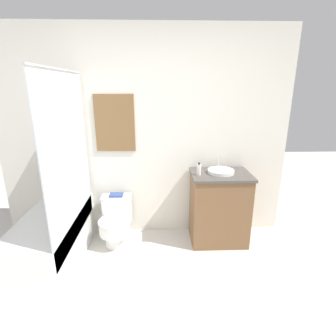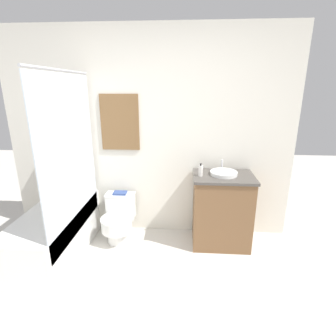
# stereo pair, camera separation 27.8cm
# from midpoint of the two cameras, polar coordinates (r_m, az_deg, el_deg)

# --- Properties ---
(wall_back) EXTENTS (3.48, 0.07, 2.50)m
(wall_back) POSITION_cam_midpoint_polar(r_m,az_deg,el_deg) (3.20, -7.85, 6.79)
(wall_back) COLOR silver
(wall_back) RESTS_ON ground_plane
(shower_area) EXTENTS (0.57, 1.33, 1.98)m
(shower_area) POSITION_cam_midpoint_polar(r_m,az_deg,el_deg) (3.14, -26.21, -13.39)
(shower_area) COLOR white
(shower_area) RESTS_ON ground_plane
(toilet) EXTENTS (0.37, 0.51, 0.55)m
(toilet) POSITION_cam_midpoint_polar(r_m,az_deg,el_deg) (3.30, -13.68, -11.41)
(toilet) COLOR white
(toilet) RESTS_ON ground_plane
(vanity) EXTENTS (0.69, 0.50, 0.87)m
(vanity) POSITION_cam_midpoint_polar(r_m,az_deg,el_deg) (3.21, 8.60, -8.57)
(vanity) COLOR brown
(vanity) RESTS_ON ground_plane
(sink) EXTENTS (0.31, 0.34, 0.13)m
(sink) POSITION_cam_midpoint_polar(r_m,az_deg,el_deg) (3.07, 8.90, -0.74)
(sink) COLOR white
(sink) RESTS_ON vanity
(soap_bottle) EXTENTS (0.05, 0.05, 0.15)m
(soap_bottle) POSITION_cam_midpoint_polar(r_m,az_deg,el_deg) (2.95, 4.08, -0.39)
(soap_bottle) COLOR silver
(soap_bottle) RESTS_ON vanity
(book_on_tank) EXTENTS (0.16, 0.12, 0.02)m
(book_on_tank) POSITION_cam_midpoint_polar(r_m,az_deg,el_deg) (3.29, -13.59, -5.78)
(book_on_tank) COLOR #33477F
(book_on_tank) RESTS_ON toilet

